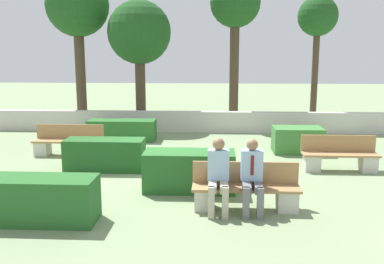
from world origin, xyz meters
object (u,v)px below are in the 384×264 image
at_px(tree_rightmost, 318,20).
at_px(bench_right_side, 340,158).
at_px(person_seated_woman, 218,172).
at_px(person_seated_man, 252,173).
at_px(tree_center_left, 139,34).
at_px(bench_front, 246,192).
at_px(tree_leftmost, 77,8).
at_px(tree_center_right, 235,7).
at_px(bench_left_side, 68,144).

bearing_deg(tree_rightmost, bench_right_side, -97.12).
height_order(person_seated_woman, tree_rightmost, tree_rightmost).
distance_m(person_seated_man, tree_center_left, 10.06).
height_order(person_seated_man, person_seated_woman, person_seated_woman).
relative_size(bench_front, tree_leftmost, 0.33).
height_order(tree_center_right, tree_rightmost, tree_center_right).
distance_m(tree_center_right, tree_rightmost, 3.15).
xyz_separation_m(tree_leftmost, tree_rightmost, (9.14, 0.13, -0.48)).
bearing_deg(tree_leftmost, person_seated_man, -57.67).
distance_m(tree_leftmost, tree_center_left, 2.68).
relative_size(person_seated_man, tree_leftmost, 0.22).
relative_size(person_seated_man, person_seated_woman, 0.99).
height_order(bench_left_side, person_seated_man, person_seated_man).
xyz_separation_m(bench_right_side, person_seated_woman, (-2.92, -2.84, 0.41)).
bearing_deg(person_seated_man, tree_center_left, 111.37).
bearing_deg(person_seated_woman, bench_front, 15.66).
bearing_deg(bench_right_side, tree_leftmost, 139.51).
height_order(bench_right_side, person_seated_man, person_seated_man).
height_order(tree_center_left, tree_rightmost, tree_rightmost).
xyz_separation_m(bench_left_side, tree_center_left, (1.16, 4.98, 3.16)).
height_order(person_seated_man, tree_leftmost, tree_leftmost).
bearing_deg(person_seated_man, tree_leftmost, 122.33).
bearing_deg(bench_right_side, tree_center_right, 107.09).
bearing_deg(tree_center_right, bench_left_side, -131.47).
xyz_separation_m(bench_front, tree_center_left, (-3.43, 8.87, 3.16)).
relative_size(person_seated_man, tree_center_right, 0.23).
relative_size(bench_left_side, tree_leftmost, 0.33).
bearing_deg(tree_rightmost, person_seated_man, -108.31).
relative_size(bench_left_side, person_seated_woman, 1.44).
xyz_separation_m(person_seated_man, tree_leftmost, (-5.97, 9.44, 3.77)).
bearing_deg(person_seated_woman, tree_leftmost, 119.70).
bearing_deg(bench_left_side, tree_rightmost, 43.10).
bearing_deg(person_seated_man, bench_front, 123.85).
height_order(bench_front, person_seated_woman, person_seated_woman).
height_order(bench_left_side, bench_right_side, same).
relative_size(person_seated_woman, tree_leftmost, 0.23).
bearing_deg(bench_right_side, person_seated_man, -131.32).
xyz_separation_m(bench_right_side, tree_leftmost, (-8.30, 6.59, 4.16)).
xyz_separation_m(person_seated_woman, tree_center_right, (0.64, 9.40, 3.75)).
bearing_deg(bench_front, bench_left_side, 139.72).
distance_m(bench_right_side, tree_leftmost, 11.39).
height_order(person_seated_woman, tree_center_right, tree_center_right).
relative_size(tree_center_left, tree_rightmost, 0.97).
relative_size(bench_right_side, person_seated_man, 1.37).
relative_size(person_seated_man, tree_rightmost, 0.26).
height_order(person_seated_woman, tree_leftmost, tree_leftmost).
bearing_deg(bench_right_side, tree_center_left, 131.47).
distance_m(bench_front, person_seated_man, 0.42).
xyz_separation_m(bench_front, tree_leftmost, (-5.88, 9.29, 4.16)).
xyz_separation_m(bench_front, bench_right_side, (2.42, 2.70, -0.01)).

